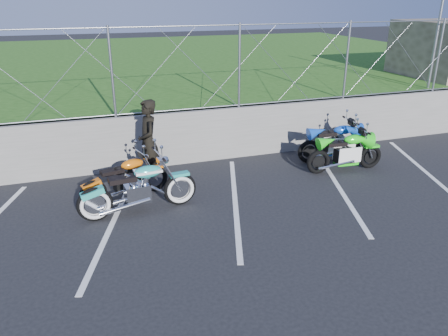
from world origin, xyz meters
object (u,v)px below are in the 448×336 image
object	(u,v)px
sportbike_blue	(336,143)
person_standing	(149,142)
sportbike_green	(346,153)
naked_orange	(126,180)
cruiser_turquoise	(140,190)

from	to	relation	value
sportbike_blue	person_standing	distance (m)	4.67
sportbike_green	sportbike_blue	distance (m)	0.71
naked_orange	sportbike_blue	bearing A→B (deg)	-9.19
cruiser_turquoise	sportbike_green	distance (m)	4.94
cruiser_turquoise	sportbike_green	world-z (taller)	cruiser_turquoise
cruiser_turquoise	person_standing	bearing A→B (deg)	67.10
sportbike_green	naked_orange	bearing A→B (deg)	-177.79
cruiser_turquoise	sportbike_green	size ratio (longest dim) A/B	1.19
sportbike_green	person_standing	bearing A→B (deg)	173.49
naked_orange	sportbike_blue	distance (m)	5.27
sportbike_blue	person_standing	world-z (taller)	person_standing
naked_orange	person_standing	size ratio (longest dim) A/B	0.99
cruiser_turquoise	sportbike_blue	size ratio (longest dim) A/B	1.16
cruiser_turquoise	naked_orange	world-z (taller)	cruiser_turquoise
sportbike_green	person_standing	size ratio (longest dim) A/B	1.04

